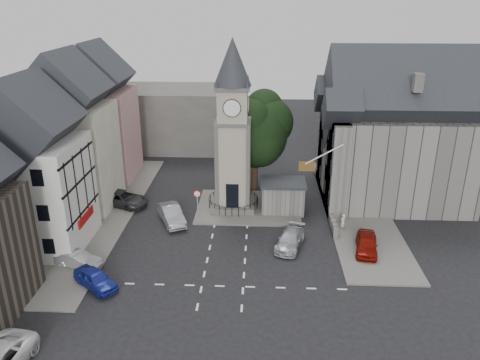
{
  "coord_description": "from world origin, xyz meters",
  "views": [
    {
      "loc": [
        2.57,
        -33.99,
        19.62
      ],
      "look_at": [
        0.79,
        5.0,
        4.13
      ],
      "focal_mm": 35.0,
      "sensor_mm": 36.0,
      "label": 1
    }
  ],
  "objects_px": {
    "car_west_blue": "(95,279)",
    "stone_shelter": "(283,196)",
    "pedestrian": "(343,222)",
    "car_east_red": "(367,244)",
    "clock_tower": "(233,128)"
  },
  "relations": [
    {
      "from": "clock_tower",
      "to": "car_west_blue",
      "type": "relative_size",
      "value": 4.13
    },
    {
      "from": "car_east_red",
      "to": "pedestrian",
      "type": "distance_m",
      "value": 4.0
    },
    {
      "from": "clock_tower",
      "to": "pedestrian",
      "type": "distance_m",
      "value": 13.15
    },
    {
      "from": "car_west_blue",
      "to": "stone_shelter",
      "type": "bearing_deg",
      "value": -7.48
    },
    {
      "from": "car_west_blue",
      "to": "car_east_red",
      "type": "height_order",
      "value": "car_east_red"
    },
    {
      "from": "clock_tower",
      "to": "car_west_blue",
      "type": "distance_m",
      "value": 18.27
    },
    {
      "from": "clock_tower",
      "to": "car_east_red",
      "type": "bearing_deg",
      "value": -35.32
    },
    {
      "from": "stone_shelter",
      "to": "car_east_red",
      "type": "xyz_separation_m",
      "value": [
        6.56,
        -7.56,
        -0.82
      ]
    },
    {
      "from": "clock_tower",
      "to": "stone_shelter",
      "type": "height_order",
      "value": "clock_tower"
    },
    {
      "from": "stone_shelter",
      "to": "car_west_blue",
      "type": "xyz_separation_m",
      "value": [
        -13.89,
        -13.5,
        -0.88
      ]
    },
    {
      "from": "car_east_red",
      "to": "pedestrian",
      "type": "bearing_deg",
      "value": 120.17
    },
    {
      "from": "pedestrian",
      "to": "car_west_blue",
      "type": "bearing_deg",
      "value": -15.31
    },
    {
      "from": "stone_shelter",
      "to": "pedestrian",
      "type": "distance_m",
      "value": 6.51
    },
    {
      "from": "stone_shelter",
      "to": "car_east_red",
      "type": "distance_m",
      "value": 10.05
    },
    {
      "from": "car_west_blue",
      "to": "pedestrian",
      "type": "height_order",
      "value": "pedestrian"
    }
  ]
}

